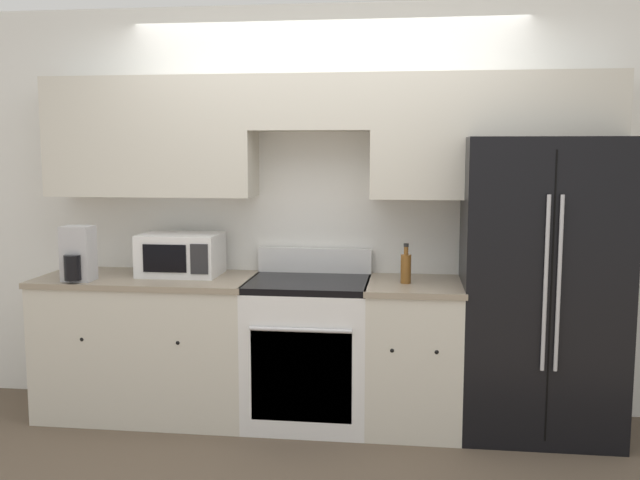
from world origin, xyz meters
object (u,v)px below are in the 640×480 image
Objects in this scene: microwave at (181,254)px; bottle at (406,268)px; oven_range at (309,350)px; refrigerator at (539,286)px.

microwave reaches higher than bottle.
microwave is 2.07× the size of bottle.
oven_range is 2.12× the size of microwave.
microwave is (-0.83, 0.08, 0.57)m from oven_range.
microwave is (-2.21, 0.02, 0.15)m from refrigerator.
bottle is at bearing -1.84° from oven_range.
bottle is at bearing -4.16° from microwave.
microwave is at bearing 175.84° from bottle.
oven_range is 0.80m from bottle.
oven_range is at bearing -177.41° from refrigerator.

